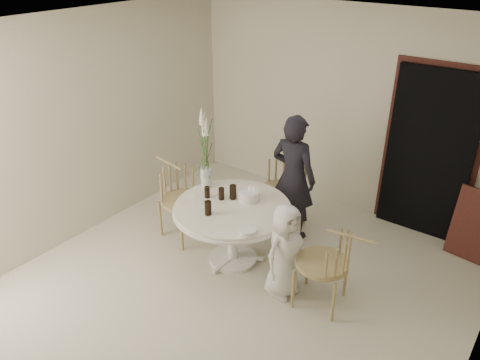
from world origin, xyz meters
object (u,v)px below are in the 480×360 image
Objects in this scene: chair_far at (287,180)px; girl at (293,178)px; table at (233,215)px; boy at (285,251)px; flower_vase at (205,155)px; chair_left at (177,189)px; birthday_cake at (249,195)px; chair_right at (335,259)px.

girl is (0.19, -0.19, 0.16)m from chair_far.
table is 1.06m from chair_far.
table is 0.79m from boy.
boy is 1.46m from flower_vase.
girl is 1.51× the size of boy.
table is 0.91m from chair_left.
chair_left is 1.01m from birthday_cake.
girl reaches higher than chair_far.
girl is 0.68m from birthday_cake.
chair_right is 1.37m from girl.
table is at bearing -83.94° from chair_left.
girl is at bearing 37.61° from boy.
table is 1.35× the size of chair_far.
flower_vase is (-0.59, -0.89, 0.50)m from chair_far.
table is at bearing -107.20° from birthday_cake.
chair_left is 0.66m from flower_vase.
chair_right is 0.95× the size of chair_left.
chair_right is at bearing -49.73° from chair_far.
boy reaches higher than chair_far.
flower_vase is at bearing 41.36° from girl.
boy reaches higher than chair_left.
boy reaches higher than table.
birthday_cake is at bearing 72.80° from table.
birthday_cake is (-0.19, -0.65, -0.01)m from girl.
chair_far is at bearing -34.51° from chair_left.
flower_vase is (-0.52, 0.17, 0.53)m from table.
boy is 4.35× the size of birthday_cake.
table is 1.34× the size of flower_vase.
table is at bearing 73.06° from girl.
chair_left reaches higher than birthday_cake.
table is 1.26× the size of boy.
chair_far is 1.40m from chair_left.
birthday_cake is at bearing -70.91° from chair_left.
chair_left is at bearing -170.75° from birthday_cake.
birthday_cake is 0.69m from flower_vase.
chair_far is 1.39m from boy.
chair_far is at bearing 90.05° from birthday_cake.
flower_vase is (-1.29, 0.31, 0.61)m from boy.
flower_vase is (-0.59, -0.05, 0.35)m from birthday_cake.
chair_left is (-0.98, -1.00, -0.02)m from chair_far.
birthday_cake is 0.25× the size of flower_vase.
chair_far is at bearing -45.22° from girl.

